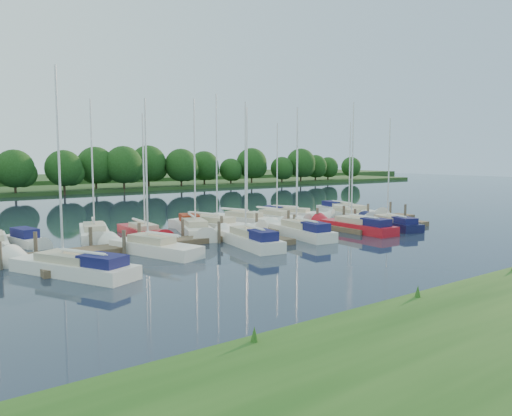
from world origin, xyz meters
TOP-DOWN VIEW (x-y plane):
  - ground at (0.00, 0.00)m, footprint 260.00×260.00m
  - dock at (0.00, 7.31)m, footprint 40.00×6.00m
  - mooring_pilings at (0.00, 8.43)m, footprint 38.24×2.84m
  - far_shore at (0.00, 75.00)m, footprint 180.00×30.00m
  - distant_hill at (0.00, 100.00)m, footprint 220.00×40.00m
  - treeline at (-4.61, 62.32)m, footprint 145.44×9.31m
  - motorboat at (-15.12, 14.08)m, footprint 2.23×5.06m
  - sailboat_n_2 at (-10.18, 14.28)m, footprint 3.98×8.68m
  - sailboat_n_3 at (-6.76, 12.79)m, footprint 2.17×7.83m
  - sailboat_n_4 at (-2.92, 11.56)m, footprint 4.38×8.77m
  - sailboat_n_5 at (-0.70, 12.01)m, footprint 4.48×9.32m
  - sailboat_n_6 at (3.74, 13.86)m, footprint 4.30×8.74m
  - sailboat_n_7 at (7.15, 13.64)m, footprint 2.89×7.70m
  - sailboat_n_8 at (10.65, 14.97)m, footprint 4.95×7.62m
  - sailboat_n_9 at (14.88, 11.41)m, footprint 3.39×8.00m
  - sailboat_n_10 at (17.06, 13.25)m, footprint 3.62×9.94m
  - sailboat_s_0 at (-15.22, 3.34)m, footprint 5.34×8.77m
  - sailboat_s_1 at (-9.29, 5.93)m, footprint 4.00×8.03m
  - sailboat_s_2 at (-2.54, 4.50)m, footprint 3.00×8.19m
  - sailboat_s_3 at (2.97, 5.32)m, footprint 2.88×8.20m
  - sailboat_s_4 at (8.71, 4.76)m, footprint 2.30×8.54m
  - sailboat_s_5 at (12.84, 4.42)m, footprint 3.77×7.88m

SIDE VIEW (x-z plane):
  - ground at x=0.00m, z-range 0.00..0.00m
  - dock at x=0.00m, z-range 0.00..0.40m
  - sailboat_n_9 at x=14.88m, z-range -4.76..5.29m
  - sailboat_n_3 at x=-6.76m, z-range -4.70..5.24m
  - sailboat_n_2 at x=-10.18m, z-range -5.22..5.77m
  - sailboat_n_7 at x=7.15m, z-range -4.64..5.19m
  - sailboat_n_6 at x=3.74m, z-range -5.31..5.86m
  - sailboat_n_5 at x=-0.70m, z-range -5.66..6.23m
  - sailboat_s_1 at x=-9.29m, z-range -4.93..5.50m
  - far_shore at x=0.00m, z-range 0.00..0.60m
  - sailboat_n_8 at x=10.65m, z-range -4.71..5.33m
  - sailboat_s_5 at x=12.84m, z-range -4.69..5.33m
  - sailboat_n_10 at x=17.06m, z-range -5.87..6.52m
  - motorboat at x=-15.12m, z-range -0.43..1.08m
  - sailboat_s_0 at x=-15.22m, z-range -5.40..6.06m
  - sailboat_s_4 at x=8.71m, z-range -5.15..5.82m
  - sailboat_n_4 at x=-2.92m, z-range -5.30..5.97m
  - sailboat_s_3 at x=2.97m, z-range -4.93..5.62m
  - sailboat_s_2 at x=-2.54m, z-range -4.92..5.62m
  - mooring_pilings at x=0.00m, z-range -0.40..1.60m
  - distant_hill at x=0.00m, z-range 0.00..1.40m
  - treeline at x=-4.61m, z-range -0.03..7.81m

